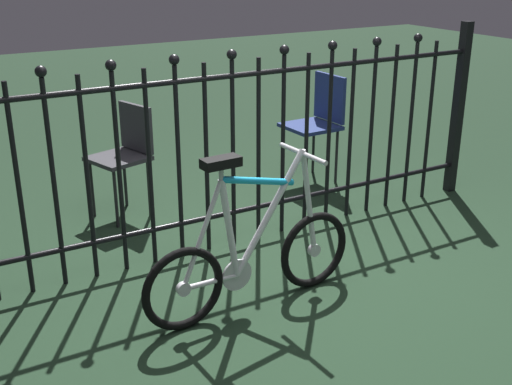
# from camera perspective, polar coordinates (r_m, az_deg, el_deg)

# --- Properties ---
(ground_plane) EXTENTS (20.00, 20.00, 0.00)m
(ground_plane) POSITION_cam_1_polar(r_m,az_deg,el_deg) (3.86, 3.93, -8.18)
(ground_plane) COLOR #1B2F1E
(iron_fence) EXTENTS (3.96, 0.07, 1.35)m
(iron_fence) POSITION_cam_1_polar(r_m,az_deg,el_deg) (4.13, -2.36, 4.08)
(iron_fence) COLOR black
(iron_fence) RESTS_ON ground
(bicycle) EXTENTS (1.30, 0.40, 0.90)m
(bicycle) POSITION_cam_1_polar(r_m,az_deg,el_deg) (3.51, -0.33, -5.61)
(bicycle) COLOR black
(bicycle) RESTS_ON ground
(chair_navy) EXTENTS (0.42, 0.41, 0.89)m
(chair_navy) POSITION_cam_1_polar(r_m,az_deg,el_deg) (5.43, 5.53, 6.64)
(chair_navy) COLOR black
(chair_navy) RESTS_ON ground
(chair_charcoal) EXTENTS (0.46, 0.46, 0.81)m
(chair_charcoal) POSITION_cam_1_polar(r_m,az_deg,el_deg) (4.77, -11.39, 3.78)
(chair_charcoal) COLOR black
(chair_charcoal) RESTS_ON ground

